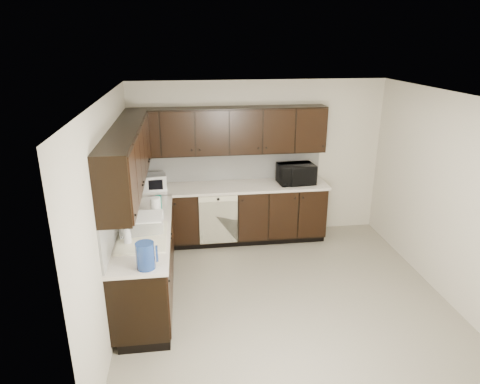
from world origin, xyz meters
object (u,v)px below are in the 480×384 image
Objects in this scene: sink at (143,243)px; microwave at (296,174)px; storage_bin at (140,224)px; toaster_oven at (153,182)px; blue_pitcher at (145,256)px.

microwave reaches higher than sink.
sink is 1.67× the size of storage_bin.
storage_bin is (-0.03, 0.17, 0.16)m from sink.
toaster_oven is 1.33× the size of blue_pitcher.
storage_bin is at bearing 100.00° from sink.
blue_pitcher is at bearing -97.87° from toaster_oven.
blue_pitcher is (0.12, -0.86, 0.04)m from storage_bin.
sink reaches higher than storage_bin.
storage_bin is (-2.26, -1.51, -0.06)m from microwave.
toaster_oven reaches higher than storage_bin.
sink is 0.24m from storage_bin.
microwave is at bearing 25.94° from blue_pitcher.
sink is 2.80m from microwave.
microwave is at bearing -9.59° from toaster_oven.
microwave reaches higher than storage_bin.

